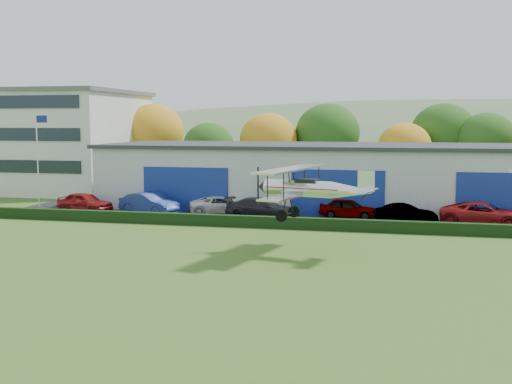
% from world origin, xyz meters
% --- Properties ---
extents(ground, '(300.00, 300.00, 0.00)m').
position_xyz_m(ground, '(0.00, 0.00, 0.00)').
color(ground, '#41621F').
rests_on(ground, ground).
extents(apron, '(48.00, 9.00, 0.05)m').
position_xyz_m(apron, '(3.00, 21.00, 0.03)').
color(apron, black).
rests_on(apron, ground).
extents(hedge, '(46.00, 0.60, 0.80)m').
position_xyz_m(hedge, '(3.00, 16.20, 0.40)').
color(hedge, black).
rests_on(hedge, ground).
extents(hangar, '(40.60, 12.60, 5.30)m').
position_xyz_m(hangar, '(5.00, 27.98, 2.66)').
color(hangar, '#B2B7BC').
rests_on(hangar, ground).
extents(office_block, '(20.60, 15.60, 10.40)m').
position_xyz_m(office_block, '(-28.00, 35.00, 5.21)').
color(office_block, silver).
rests_on(office_block, ground).
extents(flagpole, '(1.05, 0.10, 8.00)m').
position_xyz_m(flagpole, '(-19.88, 22.00, 4.78)').
color(flagpole, silver).
rests_on(flagpole, ground).
extents(tree_belt, '(75.70, 13.22, 10.12)m').
position_xyz_m(tree_belt, '(0.85, 40.62, 5.61)').
color(tree_belt, '#3D2614').
rests_on(tree_belt, ground).
extents(distant_hills, '(430.00, 196.00, 56.00)m').
position_xyz_m(distant_hills, '(-4.38, 140.00, -13.05)').
color(distant_hills, '#4C6642').
rests_on(distant_hills, ground).
extents(car_0, '(4.92, 2.84, 1.57)m').
position_xyz_m(car_0, '(-14.71, 20.00, 0.84)').
color(car_0, maroon).
rests_on(car_0, apron).
extents(car_1, '(5.37, 3.58, 1.67)m').
position_xyz_m(car_1, '(-9.29, 20.05, 0.89)').
color(car_1, navy).
rests_on(car_1, apron).
extents(car_2, '(5.40, 3.76, 1.37)m').
position_xyz_m(car_2, '(-3.91, 21.44, 0.73)').
color(car_2, silver).
rests_on(car_2, apron).
extents(car_3, '(5.61, 2.52, 1.60)m').
position_xyz_m(car_3, '(-0.17, 19.41, 0.85)').
color(car_3, black).
rests_on(car_3, apron).
extents(car_4, '(4.40, 2.12, 1.45)m').
position_xyz_m(car_4, '(5.85, 21.67, 0.78)').
color(car_4, gray).
rests_on(car_4, apron).
extents(car_5, '(4.38, 1.85, 1.41)m').
position_xyz_m(car_5, '(10.04, 19.75, 0.75)').
color(car_5, gray).
rests_on(car_5, apron).
extents(car_6, '(6.26, 3.84, 1.62)m').
position_xyz_m(car_6, '(15.26, 20.15, 0.86)').
color(car_6, maroon).
rests_on(car_6, apron).
extents(biplane, '(6.75, 7.68, 2.86)m').
position_xyz_m(biplane, '(4.68, 8.49, 3.68)').
color(biplane, silver).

